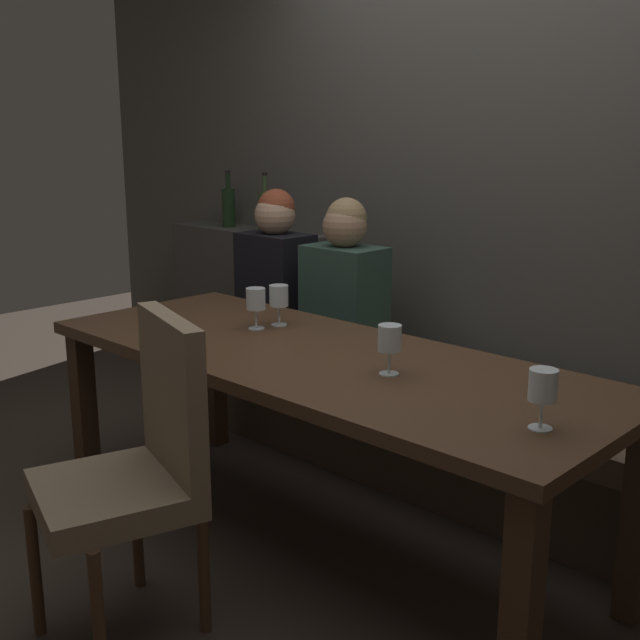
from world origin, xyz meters
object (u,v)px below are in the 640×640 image
(wine_glass_near_left, at_px, (543,387))
(wine_glass_far_left, at_px, (256,300))
(wine_glass_center_back, at_px, (279,297))
(wine_bottle_pale_label, at_px, (265,210))
(wine_glass_end_left, at_px, (390,339))
(diner_bearded, at_px, (344,286))
(wine_bottle_dark_red, at_px, (229,206))
(dining_table, at_px, (318,377))
(diner_redhead, at_px, (276,271))
(banquette_bench, at_px, (431,435))
(chair_near_side, at_px, (139,458))

(wine_glass_near_left, distance_m, wine_glass_far_left, 1.35)
(wine_glass_center_back, bearing_deg, wine_bottle_pale_label, 139.91)
(wine_glass_end_left, bearing_deg, wine_glass_center_back, 164.50)
(diner_bearded, bearing_deg, wine_bottle_dark_red, 164.92)
(wine_glass_far_left, bearing_deg, dining_table, -10.89)
(diner_redhead, bearing_deg, wine_glass_near_left, -23.63)
(wine_glass_far_left, relative_size, wine_glass_end_left, 1.00)
(diner_redhead, xyz_separation_m, diner_bearded, (0.48, -0.02, -0.01))
(diner_bearded, height_order, wine_bottle_pale_label, wine_bottle_pale_label)
(dining_table, xyz_separation_m, banquette_bench, (0.00, 0.70, -0.42))
(chair_near_side, xyz_separation_m, wine_glass_near_left, (0.96, 0.61, 0.30))
(chair_near_side, xyz_separation_m, wine_glass_end_left, (0.38, 0.70, 0.30))
(diner_redhead, xyz_separation_m, wine_bottle_pale_label, (-0.40, 0.30, 0.25))
(chair_near_side, relative_size, wine_glass_far_left, 5.98)
(banquette_bench, distance_m, wine_glass_far_left, 0.98)
(diner_redhead, xyz_separation_m, wine_glass_center_back, (0.60, -0.54, 0.04))
(banquette_bench, xyz_separation_m, diner_bearded, (-0.51, 0.01, 0.58))
(dining_table, relative_size, wine_glass_center_back, 13.41)
(dining_table, height_order, wine_bottle_dark_red, wine_bottle_dark_red)
(wine_bottle_pale_label, bearing_deg, wine_glass_near_left, -26.14)
(dining_table, height_order, wine_glass_near_left, wine_glass_near_left)
(wine_glass_center_back, distance_m, wine_glass_end_left, 0.76)
(dining_table, distance_m, wine_glass_near_left, 0.95)
(banquette_bench, bearing_deg, wine_glass_far_left, -123.82)
(chair_near_side, distance_m, wine_glass_center_back, 1.02)
(diner_bearded, bearing_deg, wine_glass_end_left, -40.53)
(wine_glass_center_back, xyz_separation_m, wine_glass_end_left, (0.73, -0.20, 0.00))
(wine_bottle_pale_label, distance_m, wine_glass_far_left, 1.37)
(wine_glass_near_left, bearing_deg, banquette_bench, 138.64)
(wine_glass_far_left, distance_m, wine_glass_end_left, 0.76)
(wine_glass_near_left, relative_size, wine_glass_far_left, 1.00)
(banquette_bench, relative_size, wine_glass_near_left, 15.24)
(wine_bottle_dark_red, bearing_deg, dining_table, -31.01)
(diner_bearded, xyz_separation_m, wine_bottle_pale_label, (-0.88, 0.32, 0.26))
(wine_bottle_dark_red, bearing_deg, wine_glass_far_left, -36.20)
(chair_near_side, height_order, wine_bottle_dark_red, wine_bottle_dark_red)
(diner_bearded, height_order, wine_glass_near_left, diner_bearded)
(wine_glass_near_left, bearing_deg, wine_glass_end_left, 170.95)
(dining_table, bearing_deg, diner_bearded, 125.90)
(dining_table, relative_size, wine_bottle_dark_red, 6.75)
(diner_redhead, bearing_deg, banquette_bench, -1.43)
(wine_glass_end_left, bearing_deg, wine_glass_far_left, 172.48)
(chair_near_side, height_order, wine_glass_end_left, chair_near_side)
(wine_glass_far_left, bearing_deg, wine_glass_near_left, -8.19)
(banquette_bench, xyz_separation_m, wine_glass_end_left, (0.34, -0.72, 0.63))
(diner_redhead, relative_size, wine_glass_near_left, 4.72)
(chair_near_side, relative_size, wine_glass_near_left, 5.98)
(chair_near_side, relative_size, diner_redhead, 1.27)
(wine_glass_near_left, bearing_deg, diner_bearded, 150.29)
(diner_bearded, distance_m, wine_glass_center_back, 0.54)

